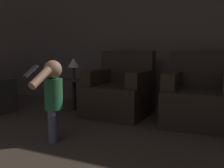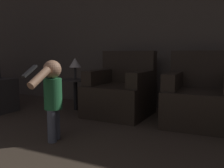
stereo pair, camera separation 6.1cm
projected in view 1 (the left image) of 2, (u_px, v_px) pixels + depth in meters
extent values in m
cube|color=#51493F|center=(154.00, 25.00, 3.87)|extent=(8.40, 0.05, 2.60)
cube|color=black|center=(118.00, 100.00, 3.48)|extent=(0.83, 0.84, 0.43)
cube|color=black|center=(128.00, 67.00, 3.72)|extent=(0.82, 0.18, 0.47)
cube|color=black|center=(98.00, 77.00, 3.59)|extent=(0.18, 0.67, 0.20)
cube|color=black|center=(140.00, 79.00, 3.30)|extent=(0.18, 0.67, 0.20)
cube|color=black|center=(199.00, 107.00, 3.03)|extent=(0.85, 0.86, 0.43)
cube|color=black|center=(202.00, 69.00, 3.28)|extent=(0.82, 0.20, 0.47)
cube|color=black|center=(172.00, 80.00, 3.11)|extent=(0.19, 0.67, 0.20)
cylinder|color=#474C56|center=(53.00, 127.00, 2.41)|extent=(0.09, 0.09, 0.32)
cylinder|color=#474C56|center=(56.00, 124.00, 2.50)|extent=(0.09, 0.09, 0.32)
cylinder|color=#236638|center=(54.00, 94.00, 2.42)|extent=(0.18, 0.18, 0.30)
sphere|color=#A37556|center=(53.00, 69.00, 2.39)|extent=(0.18, 0.18, 0.18)
cylinder|color=#A37556|center=(58.00, 93.00, 2.53)|extent=(0.07, 0.07, 0.26)
cylinder|color=#A37556|center=(40.00, 78.00, 2.19)|extent=(0.07, 0.26, 0.19)
cube|color=black|center=(31.00, 71.00, 2.08)|extent=(0.04, 0.16, 0.10)
cylinder|color=black|center=(74.00, 95.00, 3.79)|extent=(0.06, 0.06, 0.45)
cylinder|color=#2D2B28|center=(74.00, 80.00, 3.76)|extent=(0.44, 0.44, 0.02)
cylinder|color=#262626|center=(74.00, 73.00, 3.75)|extent=(0.04, 0.04, 0.18)
cone|color=#B2ADA3|center=(74.00, 63.00, 3.73)|extent=(0.18, 0.18, 0.14)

